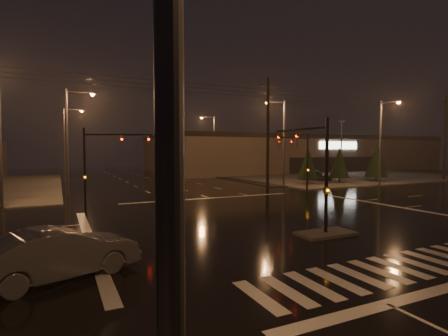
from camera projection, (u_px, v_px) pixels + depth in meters
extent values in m
plane|color=black|center=(281.00, 221.00, 21.48)|extent=(140.00, 140.00, 0.00)
cube|color=#4A4742|center=(324.00, 174.00, 61.41)|extent=(36.00, 36.00, 0.12)
cube|color=#4A4742|center=(326.00, 233.00, 17.87)|extent=(3.00, 1.60, 0.15)
cube|color=beige|center=(416.00, 263.00, 13.37)|extent=(15.00, 2.60, 0.01)
cube|color=beige|center=(210.00, 198.00, 31.39)|extent=(16.00, 0.50, 0.01)
cube|color=black|center=(354.00, 174.00, 61.76)|extent=(50.00, 24.00, 0.08)
cube|color=brown|center=(292.00, 154.00, 77.80)|extent=(60.00, 28.00, 7.00)
cube|color=black|center=(293.00, 139.00, 77.63)|extent=(60.20, 28.20, 0.80)
cube|color=white|center=(338.00, 145.00, 65.00)|extent=(9.00, 0.20, 1.40)
cube|color=black|center=(338.00, 164.00, 65.24)|extent=(22.00, 0.15, 2.80)
cylinder|color=black|center=(326.00, 176.00, 17.72)|extent=(0.18, 0.18, 6.00)
cylinder|color=black|center=(299.00, 129.00, 19.61)|extent=(0.12, 4.50, 0.12)
imported|color=#594707|center=(279.00, 132.00, 21.44)|extent=(0.16, 0.20, 1.00)
cube|color=#594707|center=(326.00, 190.00, 17.75)|extent=(0.25, 0.18, 0.35)
cylinder|color=black|center=(307.00, 163.00, 35.30)|extent=(0.18, 0.18, 6.00)
cylinder|color=black|center=(294.00, 138.00, 33.39)|extent=(4.74, 1.82, 0.12)
imported|color=#594707|center=(280.00, 138.00, 31.79)|extent=(0.24, 0.22, 1.00)
cube|color=#594707|center=(307.00, 170.00, 35.34)|extent=(0.25, 0.18, 0.35)
cylinder|color=black|center=(85.00, 168.00, 26.27)|extent=(0.18, 0.18, 6.00)
cylinder|color=black|center=(118.00, 135.00, 26.38)|extent=(4.74, 1.82, 0.12)
imported|color=#594707|center=(148.00, 135.00, 26.60)|extent=(0.24, 0.22, 1.00)
cube|color=#594707|center=(85.00, 177.00, 26.31)|extent=(0.25, 0.18, 0.35)
cylinder|color=#38383A|center=(169.00, 68.00, 2.75)|extent=(0.24, 0.24, 10.00)
cylinder|color=#38383A|center=(67.00, 143.00, 32.50)|extent=(0.24, 0.24, 10.00)
cylinder|color=#38383A|center=(80.00, 92.00, 32.76)|extent=(2.40, 0.14, 0.14)
cube|color=#38383A|center=(92.00, 93.00, 33.24)|extent=(0.70, 0.30, 0.18)
sphere|color=orange|center=(92.00, 95.00, 33.25)|extent=(0.32, 0.32, 0.32)
cylinder|color=#38383A|center=(64.00, 145.00, 46.92)|extent=(0.24, 0.24, 10.00)
cylinder|color=#38383A|center=(73.00, 109.00, 47.19)|extent=(2.40, 0.14, 0.14)
cube|color=#38383A|center=(82.00, 110.00, 47.66)|extent=(0.70, 0.30, 0.18)
sphere|color=orange|center=(82.00, 111.00, 47.67)|extent=(0.32, 0.32, 0.32)
cylinder|color=#38383A|center=(284.00, 144.00, 40.58)|extent=(0.24, 0.24, 10.00)
cylinder|color=#38383A|center=(276.00, 102.00, 39.81)|extent=(2.40, 0.14, 0.14)
cube|color=#38383A|center=(267.00, 102.00, 39.34)|extent=(0.70, 0.30, 0.18)
sphere|color=orange|center=(267.00, 103.00, 39.35)|extent=(0.32, 0.32, 0.32)
cylinder|color=#38383A|center=(214.00, 146.00, 58.61)|extent=(0.24, 0.24, 10.00)
cylinder|color=#38383A|center=(208.00, 117.00, 57.84)|extent=(2.40, 0.14, 0.14)
cube|color=#38383A|center=(202.00, 117.00, 57.37)|extent=(0.70, 0.30, 0.18)
sphere|color=orange|center=(202.00, 118.00, 57.38)|extent=(0.32, 0.32, 0.32)
cylinder|color=#38383A|center=(0.00, 141.00, 24.71)|extent=(0.24, 0.24, 10.00)
cylinder|color=#38383A|center=(380.00, 144.00, 41.04)|extent=(0.24, 0.24, 10.00)
cylinder|color=#38383A|center=(390.00, 102.00, 39.71)|extent=(0.14, 2.40, 0.14)
cube|color=#38383A|center=(398.00, 101.00, 38.72)|extent=(0.30, 0.70, 0.18)
sphere|color=orange|center=(398.00, 102.00, 38.72)|extent=(0.32, 0.32, 0.32)
cylinder|color=black|center=(268.00, 134.00, 37.22)|extent=(0.32, 0.32, 12.00)
cube|color=black|center=(268.00, 85.00, 36.95)|extent=(2.20, 0.12, 0.12)
cylinder|color=black|center=(445.00, 138.00, 50.12)|extent=(0.32, 0.32, 12.00)
cube|color=black|center=(446.00, 102.00, 49.84)|extent=(2.20, 0.12, 0.12)
cylinder|color=black|center=(308.00, 182.00, 43.48)|extent=(0.18, 0.18, 0.70)
cone|color=black|center=(308.00, 163.00, 43.36)|extent=(2.53, 2.53, 3.95)
cylinder|color=black|center=(339.00, 180.00, 45.64)|extent=(0.18, 0.18, 0.70)
cone|color=black|center=(339.00, 162.00, 45.52)|extent=(2.56, 2.56, 4.00)
cylinder|color=black|center=(376.00, 179.00, 47.17)|extent=(0.18, 0.18, 0.70)
cone|color=black|center=(376.00, 160.00, 47.03)|extent=(2.91, 2.91, 4.54)
imported|color=black|center=(315.00, 175.00, 48.60)|extent=(2.96, 4.92, 1.57)
imported|color=#4F5056|center=(60.00, 253.00, 11.78)|extent=(5.53, 3.46, 1.72)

